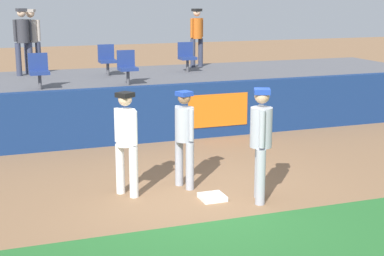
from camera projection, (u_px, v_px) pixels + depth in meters
ground_plane at (206, 198)px, 9.81m from camera, size 60.00×60.00×0.00m
first_base at (212, 197)px, 9.71m from camera, size 0.40×0.40×0.08m
player_fielder_home at (126, 137)px, 9.72m from camera, size 0.46×0.57×1.76m
player_runner_visitor at (261, 137)px, 9.43m from camera, size 0.46×0.49×1.87m
player_coach_visitor at (184, 133)px, 10.12m from camera, size 0.41×0.46×1.71m
field_wall at (143, 114)px, 13.32m from camera, size 18.00×0.26×1.30m
bleacher_platform at (118, 99)px, 15.69m from camera, size 18.00×4.80×1.13m
seat_back_center at (107, 58)px, 16.03m from camera, size 0.45×0.44×0.84m
seat_front_left at (39, 69)px, 13.73m from camera, size 0.45×0.44×0.84m
seat_back_right at (187, 55)px, 16.79m from camera, size 0.45×0.44×0.84m
seat_front_center at (127, 66)px, 14.42m from camera, size 0.44×0.44×0.84m
spectator_hooded at (23, 37)px, 15.91m from camera, size 0.50×0.42×1.81m
spectator_capped at (197, 33)px, 17.78m from camera, size 0.46×0.43×1.76m
spectator_casual at (32, 37)px, 16.30m from camera, size 0.47×0.43×1.78m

